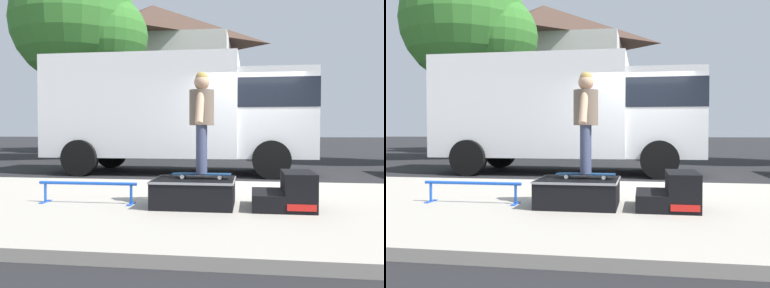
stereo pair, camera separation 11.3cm
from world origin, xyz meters
TOP-DOWN VIEW (x-y plane):
  - ground_plane at (0.00, 0.00)m, footprint 140.00×140.00m
  - sidewalk_slab at (0.00, -3.00)m, footprint 50.00×5.00m
  - skate_box at (-0.75, -3.31)m, footprint 1.07×0.86m
  - kicker_ramp at (0.47, -3.31)m, footprint 0.78×0.84m
  - grind_rail at (-2.24, -3.32)m, footprint 1.40×0.28m
  - skateboard at (-0.66, -3.26)m, footprint 0.78×0.22m
  - skater_kid at (-0.66, -3.26)m, footprint 0.33×0.70m
  - box_truck at (-1.86, 2.20)m, footprint 6.91×2.63m
  - street_tree_main at (-6.58, 6.71)m, footprint 5.34×4.86m
  - house_behind at (-5.66, 14.68)m, footprint 9.54×8.22m

SIDE VIEW (x-z plane):
  - ground_plane at x=0.00m, z-range 0.00..0.00m
  - sidewalk_slab at x=0.00m, z-range 0.00..0.12m
  - skate_box at x=-0.75m, z-range 0.13..0.50m
  - kicker_ramp at x=0.47m, z-range 0.08..0.55m
  - grind_rail at x=-2.24m, z-range 0.19..0.49m
  - skateboard at x=-0.66m, z-range 0.50..0.57m
  - skater_kid at x=-0.66m, z-range 0.67..2.02m
  - box_truck at x=-1.86m, z-range 0.18..3.23m
  - house_behind at x=-5.66m, z-range 0.04..8.44m
  - street_tree_main at x=-6.58m, z-range 1.32..9.15m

